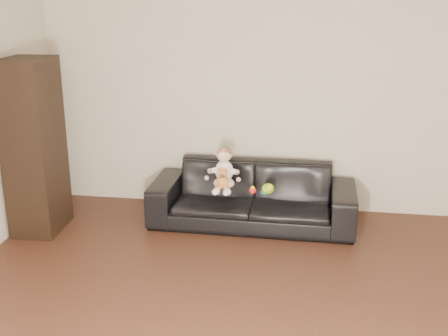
% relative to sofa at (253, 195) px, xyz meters
% --- Properties ---
extents(wall_back, '(5.00, 0.00, 5.00)m').
position_rel_sofa_xyz_m(wall_back, '(0.14, 0.50, 0.99)').
color(wall_back, beige).
rests_on(wall_back, ground).
extents(sofa, '(2.11, 0.85, 0.61)m').
position_rel_sofa_xyz_m(sofa, '(0.00, 0.00, 0.00)').
color(sofa, black).
rests_on(sofa, floor).
extents(cabinet, '(0.46, 0.62, 1.74)m').
position_rel_sofa_xyz_m(cabinet, '(-2.12, -0.47, 0.56)').
color(cabinet, black).
rests_on(cabinet, floor).
extents(shelf_item, '(0.19, 0.26, 0.28)m').
position_rel_sofa_xyz_m(shelf_item, '(-2.10, -0.47, 0.95)').
color(shelf_item, silver).
rests_on(shelf_item, cabinet).
extents(baby, '(0.31, 0.38, 0.43)m').
position_rel_sofa_xyz_m(baby, '(-0.29, -0.11, 0.29)').
color(baby, '#F7D2D1').
rests_on(baby, sofa).
extents(teddy_bear, '(0.12, 0.12, 0.21)m').
position_rel_sofa_xyz_m(teddy_bear, '(-0.28, -0.25, 0.25)').
color(teddy_bear, '#BF7636').
rests_on(teddy_bear, sofa).
extents(toy_green, '(0.14, 0.16, 0.10)m').
position_rel_sofa_xyz_m(toy_green, '(0.17, -0.18, 0.15)').
color(toy_green, '#A0D819').
rests_on(toy_green, sofa).
extents(toy_rattle, '(0.08, 0.08, 0.07)m').
position_rel_sofa_xyz_m(toy_rattle, '(0.02, -0.22, 0.13)').
color(toy_rattle, red).
rests_on(toy_rattle, sofa).
extents(toy_blue_disc, '(0.09, 0.09, 0.01)m').
position_rel_sofa_xyz_m(toy_blue_disc, '(0.14, -0.16, 0.10)').
color(toy_blue_disc, '#1A9CD6').
rests_on(toy_blue_disc, sofa).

